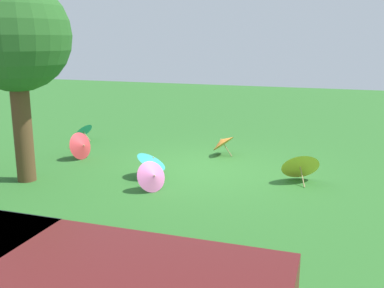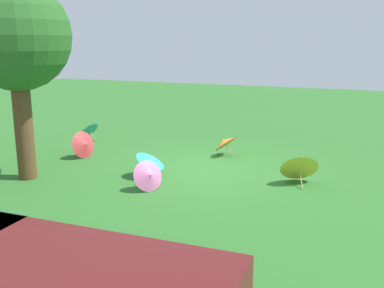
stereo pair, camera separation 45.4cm
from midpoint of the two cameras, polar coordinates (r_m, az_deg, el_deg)
ground at (r=10.48m, az=0.16°, el=-3.27°), size 40.00×40.00×0.00m
shade_tree at (r=9.96m, az=-23.18°, el=12.44°), size 2.29×2.29×4.22m
parasol_teal_0 at (r=9.82m, az=-6.47°, el=-2.05°), size 0.72×0.75×0.62m
parasol_red_0 at (r=11.67m, az=-15.11°, el=-0.21°), size 0.70×0.75×0.71m
parasol_teal_2 at (r=13.94m, az=-14.90°, el=1.71°), size 0.64×0.72×0.57m
parasol_pink_1 at (r=8.92m, az=-6.55°, el=-4.16°), size 0.67×0.75×0.64m
parasol_orange_0 at (r=11.66m, az=2.80°, el=0.30°), size 0.69×0.73×0.63m
parasol_yellow_0 at (r=9.73m, az=12.44°, el=-2.55°), size 0.99×0.89×0.74m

